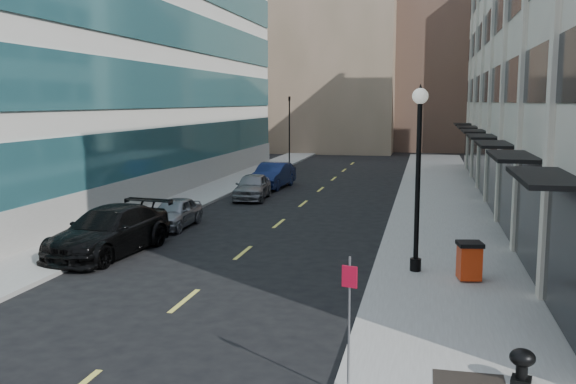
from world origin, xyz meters
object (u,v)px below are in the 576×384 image
at_px(lamppost, 418,163).
at_px(car_blue_sedan, 273,176).
at_px(trash_bin, 469,260).
at_px(sign_post, 349,306).
at_px(car_silver_sedan, 174,213).
at_px(car_grey_sedan, 252,187).
at_px(traffic_signal, 289,101).
at_px(car_black_pickup, 109,231).
at_px(urn_planter, 522,362).

bearing_deg(lamppost, car_blue_sedan, 115.79).
distance_m(trash_bin, lamppost, 3.43).
xyz_separation_m(trash_bin, sign_post, (-2.74, -8.39, 1.02)).
height_order(car_silver_sedan, car_blue_sedan, car_blue_sedan).
xyz_separation_m(car_silver_sedan, car_grey_sedan, (1.20, 8.91, 0.08)).
height_order(traffic_signal, car_blue_sedan, traffic_signal).
xyz_separation_m(traffic_signal, lamppost, (11.90, -35.82, -2.01)).
bearing_deg(sign_post, car_black_pickup, 153.29).
height_order(sign_post, urn_planter, sign_post).
bearing_deg(urn_planter, trash_bin, 94.37).
xyz_separation_m(traffic_signal, car_silver_sedan, (1.10, -29.91, -5.05)).
distance_m(car_grey_sedan, lamppost, 17.91).
bearing_deg(car_blue_sedan, car_black_pickup, -89.89).
height_order(car_black_pickup, car_silver_sedan, car_black_pickup).
bearing_deg(traffic_signal, car_black_pickup, -88.86).
bearing_deg(urn_planter, car_silver_sedan, 132.69).
xyz_separation_m(trash_bin, lamppost, (-1.64, 0.80, 2.90)).
bearing_deg(car_blue_sedan, urn_planter, -62.33).
distance_m(car_black_pickup, lamppost, 11.57).
relative_size(traffic_signal, car_black_pickup, 1.16).
height_order(car_silver_sedan, lamppost, lamppost).
xyz_separation_m(car_blue_sedan, car_grey_sedan, (0.00, -5.04, -0.08)).
distance_m(car_silver_sedan, car_grey_sedan, 8.99).
distance_m(car_silver_sedan, urn_planter, 19.17).
bearing_deg(traffic_signal, car_blue_sedan, -81.80).
bearing_deg(car_grey_sedan, trash_bin, -58.96).
xyz_separation_m(car_black_pickup, sign_post, (10.10, -9.76, 0.94)).
bearing_deg(car_blue_sedan, lamppost, -59.36).
relative_size(car_silver_sedan, sign_post, 1.50).
height_order(car_grey_sedan, trash_bin, car_grey_sedan).
distance_m(car_black_pickup, urn_planter, 16.01).
bearing_deg(lamppost, trash_bin, -25.95).
relative_size(trash_bin, urn_planter, 1.74).
relative_size(car_black_pickup, car_silver_sedan, 1.53).
bearing_deg(trash_bin, lamppost, 143.68).
relative_size(car_blue_sedan, sign_post, 1.91).
xyz_separation_m(car_black_pickup, trash_bin, (12.84, -1.37, -0.07)).
xyz_separation_m(car_black_pickup, urn_planter, (13.40, -8.75, -0.30)).
relative_size(car_black_pickup, lamppost, 1.00).
height_order(car_silver_sedan, car_grey_sedan, car_grey_sedan).
height_order(car_blue_sedan, trash_bin, car_blue_sedan).
bearing_deg(urn_planter, car_grey_sedan, 117.16).
xyz_separation_m(sign_post, urn_planter, (3.30, 1.01, -1.24)).
xyz_separation_m(car_black_pickup, car_silver_sedan, (0.40, 5.34, -0.21)).
bearing_deg(car_grey_sedan, car_black_pickup, -101.10).
bearing_deg(car_silver_sedan, car_black_pickup, -94.55).
relative_size(car_blue_sedan, urn_planter, 7.17).
bearing_deg(traffic_signal, lamppost, -71.62).
distance_m(traffic_signal, car_blue_sedan, 16.85).
bearing_deg(car_black_pickup, urn_planter, -26.38).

